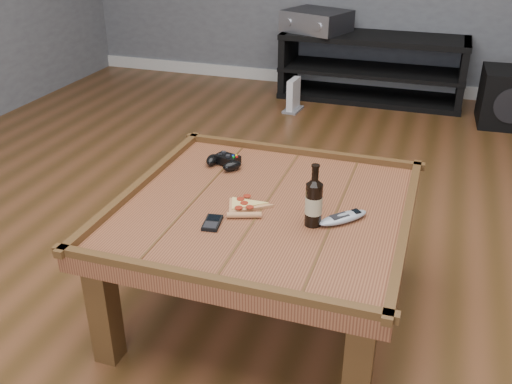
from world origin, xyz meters
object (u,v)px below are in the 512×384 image
(game_console, at_px, (293,96))
(subwoofer, at_px, (510,98))
(coffee_table, at_px, (264,220))
(media_console, at_px, (372,68))
(pizza_slice, at_px, (244,207))
(av_receiver, at_px, (317,21))
(remote_control, at_px, (343,218))
(game_controller, at_px, (224,161))
(smartphone, at_px, (212,223))
(beer_bottle, at_px, (314,201))

(game_console, bearing_deg, subwoofer, 12.47)
(coffee_table, xyz_separation_m, media_console, (0.00, 2.75, -0.15))
(media_console, relative_size, pizza_slice, 5.84)
(coffee_table, height_order, av_receiver, av_receiver)
(coffee_table, xyz_separation_m, remote_control, (0.28, -0.02, 0.07))
(remote_control, height_order, av_receiver, av_receiver)
(av_receiver, bearing_deg, game_controller, -64.44)
(coffee_table, distance_m, pizza_slice, 0.10)
(media_console, bearing_deg, remote_control, -84.18)
(game_controller, bearing_deg, av_receiver, 111.39)
(av_receiver, bearing_deg, smartphone, -62.59)
(pizza_slice, height_order, av_receiver, av_receiver)
(coffee_table, relative_size, av_receiver, 1.85)
(coffee_table, relative_size, smartphone, 9.80)
(coffee_table, xyz_separation_m, subwoofer, (0.99, 2.48, -0.20))
(remote_control, distance_m, game_console, 2.46)
(subwoofer, bearing_deg, pizza_slice, -115.41)
(pizza_slice, bearing_deg, game_console, 81.25)
(subwoofer, relative_size, game_console, 1.66)
(game_controller, bearing_deg, remote_control, -11.45)
(av_receiver, xyz_separation_m, game_console, (-0.05, -0.46, -0.47))
(pizza_slice, distance_m, subwoofer, 2.75)
(beer_bottle, height_order, pizza_slice, beer_bottle)
(coffee_table, distance_m, game_console, 2.35)
(pizza_slice, relative_size, av_receiver, 0.43)
(pizza_slice, bearing_deg, game_controller, 102.77)
(game_console, bearing_deg, pizza_slice, -74.47)
(coffee_table, bearing_deg, remote_control, -4.61)
(media_console, relative_size, remote_control, 7.96)
(beer_bottle, height_order, remote_control, beer_bottle)
(media_console, distance_m, av_receiver, 0.56)
(media_console, height_order, av_receiver, av_receiver)
(smartphone, relative_size, remote_control, 0.60)
(media_console, bearing_deg, smartphone, -92.41)
(beer_bottle, bearing_deg, smartphone, -161.62)
(subwoofer, xyz_separation_m, game_console, (-1.49, -0.20, -0.08))
(smartphone, height_order, game_console, smartphone)
(pizza_slice, xyz_separation_m, game_console, (-0.44, 2.32, -0.35))
(subwoofer, height_order, game_console, subwoofer)
(smartphone, bearing_deg, av_receiver, 87.59)
(beer_bottle, bearing_deg, remote_control, 29.88)
(coffee_table, bearing_deg, av_receiver, 99.35)
(game_console, bearing_deg, game_controller, -78.25)
(coffee_table, bearing_deg, game_controller, 133.71)
(coffee_table, distance_m, smartphone, 0.23)
(coffee_table, height_order, subwoofer, coffee_table)
(av_receiver, relative_size, game_console, 2.29)
(beer_bottle, height_order, game_controller, beer_bottle)
(coffee_table, height_order, remote_control, remote_control)
(coffee_table, xyz_separation_m, av_receiver, (-0.45, 2.74, 0.19))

